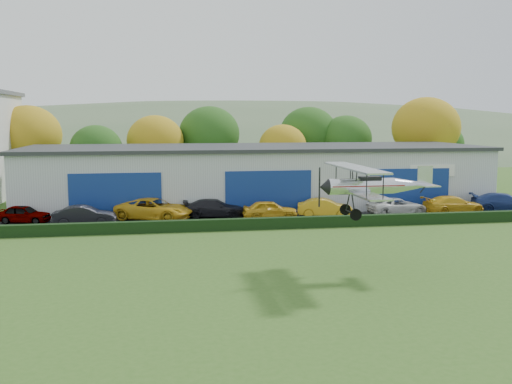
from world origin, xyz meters
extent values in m
plane|color=#345B1C|center=(0.00, 0.00, 0.00)|extent=(300.00, 300.00, 0.00)
cube|color=black|center=(3.00, 21.00, 0.03)|extent=(48.00, 9.00, 0.05)
cube|color=black|center=(3.00, 16.20, 0.40)|extent=(46.00, 0.60, 0.80)
cube|color=#B2B7BC|center=(5.00, 28.00, 2.50)|extent=(40.00, 12.00, 5.00)
cube|color=#2D3033|center=(5.00, 28.00, 5.15)|extent=(40.60, 12.60, 0.30)
cube|color=navy|center=(-7.00, 21.95, 1.80)|extent=(7.00, 0.12, 3.60)
cube|color=navy|center=(5.00, 21.95, 1.80)|extent=(7.00, 0.12, 3.60)
cube|color=navy|center=(17.00, 21.95, 1.80)|extent=(7.00, 0.12, 3.60)
cylinder|color=#3D2614|center=(-17.00, 40.00, 1.57)|extent=(0.36, 0.36, 3.15)
ellipsoid|color=#A07913|center=(-17.00, 40.00, 6.03)|extent=(6.84, 6.84, 6.16)
cylinder|color=#3D2614|center=(-10.00, 38.00, 1.22)|extent=(0.36, 0.36, 2.45)
ellipsoid|color=#1E4C14|center=(-10.00, 38.00, 4.69)|extent=(5.32, 5.32, 4.79)
cylinder|color=#3D2614|center=(-4.00, 40.00, 1.40)|extent=(0.36, 0.36, 2.80)
ellipsoid|color=#A07913|center=(-4.00, 40.00, 5.36)|extent=(6.08, 6.08, 5.47)
cylinder|color=#3D2614|center=(2.00, 42.00, 1.57)|extent=(0.36, 0.36, 3.15)
ellipsoid|color=#1E4C14|center=(2.00, 42.00, 6.03)|extent=(6.84, 6.84, 6.16)
cylinder|color=#3D2614|center=(10.00, 40.00, 1.22)|extent=(0.36, 0.36, 2.45)
ellipsoid|color=#A07913|center=(10.00, 40.00, 4.69)|extent=(5.32, 5.32, 4.79)
cylinder|color=#3D2614|center=(18.00, 42.00, 1.40)|extent=(0.36, 0.36, 2.80)
ellipsoid|color=#1E4C14|center=(18.00, 42.00, 5.36)|extent=(6.08, 6.08, 5.47)
cylinder|color=#3D2614|center=(26.00, 38.00, 1.75)|extent=(0.36, 0.36, 3.50)
ellipsoid|color=#A07913|center=(26.00, 38.00, 6.70)|extent=(7.60, 7.60, 6.84)
cylinder|color=#3D2614|center=(30.00, 42.00, 1.22)|extent=(0.36, 0.36, 2.45)
ellipsoid|color=#1E4C14|center=(30.00, 42.00, 4.69)|extent=(5.32, 5.32, 4.79)
cylinder|color=#3D2614|center=(14.00, 44.00, 1.57)|extent=(0.36, 0.36, 3.15)
ellipsoid|color=#1E4C14|center=(14.00, 44.00, 6.03)|extent=(6.84, 6.84, 6.16)
ellipsoid|color=#4C6642|center=(20.00, 140.00, -15.40)|extent=(320.00, 196.00, 56.00)
ellipsoid|color=#4C6642|center=(90.00, 140.00, -9.90)|extent=(240.00, 126.00, 36.00)
imported|color=gray|center=(-13.65, 21.32, 0.71)|extent=(4.16, 2.51, 1.32)
imported|color=black|center=(-9.04, 19.36, 0.78)|extent=(4.47, 1.68, 1.46)
imported|color=gold|center=(-4.10, 21.10, 0.87)|extent=(6.49, 4.90, 1.64)
imported|color=black|center=(0.60, 21.50, 0.76)|extent=(5.08, 2.61, 1.41)
imported|color=gold|center=(4.74, 19.94, 0.77)|extent=(4.30, 1.92, 1.44)
imported|color=gold|center=(9.21, 20.19, 0.77)|extent=(4.58, 2.54, 1.43)
imported|color=silver|center=(15.26, 20.20, 0.72)|extent=(5.05, 2.71, 1.35)
imported|color=gold|center=(19.83, 19.73, 0.79)|extent=(5.26, 2.55, 1.48)
imported|color=navy|center=(24.48, 19.90, 0.83)|extent=(5.81, 3.74, 1.57)
cylinder|color=silver|center=(6.32, 4.04, 4.41)|extent=(3.39, 0.81, 0.80)
cone|color=silver|center=(8.99, 4.05, 4.41)|extent=(1.96, 0.81, 0.80)
cone|color=black|center=(4.40, 4.04, 4.41)|extent=(0.45, 0.80, 0.80)
cube|color=maroon|center=(6.58, 4.04, 4.46)|extent=(3.75, 0.83, 0.05)
cube|color=black|center=(6.76, 4.04, 4.79)|extent=(1.07, 0.54, 0.22)
cube|color=silver|center=(6.14, 4.04, 4.14)|extent=(1.13, 6.42, 0.09)
cube|color=silver|center=(5.96, 4.04, 5.35)|extent=(1.22, 6.78, 0.09)
cylinder|color=black|center=(5.74, 1.72, 4.75)|extent=(0.05, 0.05, 1.16)
cylinder|color=black|center=(6.55, 1.72, 4.75)|extent=(0.05, 0.05, 1.16)
cylinder|color=black|center=(5.73, 6.36, 4.75)|extent=(0.05, 0.05, 1.16)
cylinder|color=black|center=(6.53, 6.36, 4.75)|extent=(0.05, 0.05, 1.16)
cylinder|color=black|center=(5.96, 3.73, 5.04)|extent=(0.05, 0.19, 0.67)
cylinder|color=black|center=(5.96, 4.35, 5.04)|extent=(0.05, 0.19, 0.67)
cylinder|color=black|center=(5.78, 3.66, 3.65)|extent=(0.06, 0.62, 1.09)
cylinder|color=black|center=(5.78, 4.42, 3.65)|extent=(0.06, 0.62, 1.09)
cylinder|color=black|center=(5.78, 4.04, 3.12)|extent=(0.07, 1.69, 0.06)
cylinder|color=black|center=(5.78, 3.24, 3.12)|extent=(0.57, 0.13, 0.57)
cylinder|color=black|center=(5.78, 4.84, 3.12)|extent=(0.57, 0.13, 0.57)
cylinder|color=black|center=(9.62, 4.05, 4.19)|extent=(0.33, 0.05, 0.38)
cube|color=silver|center=(9.62, 4.05, 4.46)|extent=(0.81, 2.32, 0.05)
cube|color=silver|center=(9.71, 4.05, 4.90)|extent=(0.80, 0.06, 0.98)
cube|color=black|center=(4.16, 4.03, 4.41)|extent=(0.05, 0.11, 1.96)
camera|label=1|loc=(-3.61, -23.50, 7.82)|focal=40.74mm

